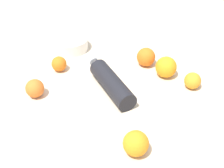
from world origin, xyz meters
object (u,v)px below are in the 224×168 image
orange_1 (59,64)px  ceramic_bowl (70,44)px  water_bottle (109,81)px  orange_4 (35,88)px  orange_3 (166,67)px  orange_5 (136,143)px  orange_0 (146,57)px  orange_2 (193,81)px

orange_1 → ceramic_bowl: orange_1 is taller
water_bottle → orange_4: bearing=72.8°
orange_3 → orange_4: bearing=-58.5°
orange_5 → ceramic_bowl: bearing=-139.5°
orange_0 → orange_2: size_ratio=1.22×
orange_0 → orange_5: size_ratio=0.98×
orange_2 → orange_4: 0.58m
orange_4 → orange_5: 0.44m
orange_2 → orange_1: bearing=-85.2°
orange_0 → orange_1: bearing=-66.4°
water_bottle → orange_4: water_bottle is taller
orange_1 → orange_4: 0.18m
orange_3 → water_bottle: bearing=-52.9°
ceramic_bowl → orange_0: bearing=85.9°
orange_0 → orange_1: 0.36m
orange_1 → orange_2: 0.53m
water_bottle → orange_0: 0.22m
orange_0 → orange_4: bearing=-47.0°
orange_3 → orange_5: (0.42, -0.02, -0.00)m
orange_4 → orange_2: bearing=112.1°
water_bottle → orange_0: bearing=-70.2°
orange_2 → orange_4: orange_4 is taller
orange_3 → orange_4: (0.26, -0.43, -0.01)m
orange_4 → orange_5: bearing=69.9°
orange_5 → orange_0: bearing=-171.3°
orange_2 → orange_0: bearing=-116.2°
water_bottle → orange_2: size_ratio=4.12×
orange_2 → orange_4: (0.22, -0.54, 0.00)m
water_bottle → orange_1: size_ratio=4.26×
orange_2 → orange_3: size_ratio=0.76×
water_bottle → orange_0: (-0.20, 0.10, 0.00)m
ceramic_bowl → orange_5: bearing=40.5°
water_bottle → orange_2: (-0.10, 0.30, -0.00)m
orange_0 → orange_2: orange_0 is taller
orange_3 → orange_4: 0.51m
orange_0 → orange_2: 0.22m
orange_0 → orange_5: (0.47, 0.07, 0.00)m
orange_2 → orange_3: bearing=-112.7°
orange_1 → orange_3: bearing=102.1°
ceramic_bowl → water_bottle: bearing=48.9°
water_bottle → ceramic_bowl: water_bottle is taller
orange_1 → orange_5: 0.51m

